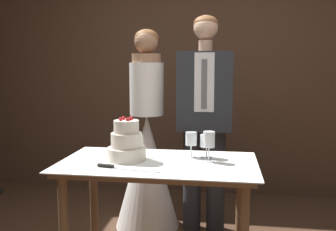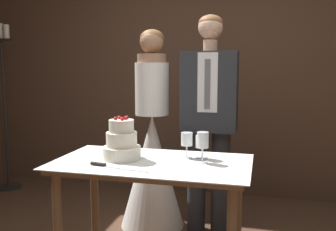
{
  "view_description": "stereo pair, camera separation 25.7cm",
  "coord_description": "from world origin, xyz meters",
  "px_view_note": "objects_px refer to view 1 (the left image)",
  "views": [
    {
      "loc": [
        0.27,
        -2.03,
        1.36
      ],
      "look_at": [
        -0.13,
        0.58,
        1.02
      ],
      "focal_mm": 40.0,
      "sensor_mm": 36.0,
      "label": 1
    },
    {
      "loc": [
        0.52,
        -1.98,
        1.36
      ],
      "look_at": [
        -0.13,
        0.58,
        1.02
      ],
      "focal_mm": 40.0,
      "sensor_mm": 36.0,
      "label": 2
    }
  ],
  "objects_px": {
    "tiered_cake": "(127,144)",
    "wine_glass_far": "(209,141)",
    "bride": "(147,157)",
    "groom": "(205,114)",
    "wine_glass_near": "(207,142)",
    "cake_table": "(158,179)",
    "wine_glass_middle": "(191,139)",
    "cake_knife": "(116,167)"
  },
  "relations": [
    {
      "from": "cake_table",
      "to": "wine_glass_near",
      "type": "bearing_deg",
      "value": 26.58
    },
    {
      "from": "wine_glass_far",
      "to": "wine_glass_middle",
      "type": "bearing_deg",
      "value": 141.2
    },
    {
      "from": "cake_table",
      "to": "tiered_cake",
      "type": "height_order",
      "value": "tiered_cake"
    },
    {
      "from": "cake_knife",
      "to": "wine_glass_far",
      "type": "bearing_deg",
      "value": 34.88
    },
    {
      "from": "wine_glass_near",
      "to": "bride",
      "type": "distance_m",
      "value": 0.9
    },
    {
      "from": "wine_glass_near",
      "to": "cake_table",
      "type": "bearing_deg",
      "value": -153.42
    },
    {
      "from": "groom",
      "to": "cake_knife",
      "type": "bearing_deg",
      "value": -114.3
    },
    {
      "from": "tiered_cake",
      "to": "wine_glass_middle",
      "type": "relative_size",
      "value": 1.66
    },
    {
      "from": "cake_table",
      "to": "tiered_cake",
      "type": "xyz_separation_m",
      "value": [
        -0.2,
        0.01,
        0.22
      ]
    },
    {
      "from": "cake_knife",
      "to": "wine_glass_far",
      "type": "xyz_separation_m",
      "value": [
        0.52,
        0.24,
        0.12
      ]
    },
    {
      "from": "tiered_cake",
      "to": "cake_knife",
      "type": "distance_m",
      "value": 0.23
    },
    {
      "from": "wine_glass_middle",
      "to": "wine_glass_far",
      "type": "relative_size",
      "value": 0.87
    },
    {
      "from": "cake_table",
      "to": "cake_knife",
      "type": "bearing_deg",
      "value": -137.96
    },
    {
      "from": "wine_glass_near",
      "to": "tiered_cake",
      "type": "bearing_deg",
      "value": -164.78
    },
    {
      "from": "bride",
      "to": "cake_table",
      "type": "bearing_deg",
      "value": -73.52
    },
    {
      "from": "wine_glass_near",
      "to": "wine_glass_middle",
      "type": "xyz_separation_m",
      "value": [
        -0.1,
        -0.0,
        0.01
      ]
    },
    {
      "from": "tiered_cake",
      "to": "wine_glass_far",
      "type": "bearing_deg",
      "value": 4.17
    },
    {
      "from": "wine_glass_near",
      "to": "wine_glass_far",
      "type": "bearing_deg",
      "value": -78.9
    },
    {
      "from": "bride",
      "to": "tiered_cake",
      "type": "bearing_deg",
      "value": -87.25
    },
    {
      "from": "wine_glass_middle",
      "to": "wine_glass_far",
      "type": "distance_m",
      "value": 0.15
    },
    {
      "from": "cake_knife",
      "to": "wine_glass_middle",
      "type": "bearing_deg",
      "value": 49.83
    },
    {
      "from": "cake_table",
      "to": "groom",
      "type": "distance_m",
      "value": 0.9
    },
    {
      "from": "tiered_cake",
      "to": "groom",
      "type": "relative_size",
      "value": 0.15
    },
    {
      "from": "bride",
      "to": "cake_knife",
      "type": "bearing_deg",
      "value": -88.43
    },
    {
      "from": "wine_glass_near",
      "to": "wine_glass_far",
      "type": "distance_m",
      "value": 0.1
    },
    {
      "from": "tiered_cake",
      "to": "wine_glass_far",
      "type": "distance_m",
      "value": 0.51
    },
    {
      "from": "tiered_cake",
      "to": "wine_glass_middle",
      "type": "height_order",
      "value": "tiered_cake"
    },
    {
      "from": "wine_glass_far",
      "to": "bride",
      "type": "xyz_separation_m",
      "value": [
        -0.55,
        0.76,
        -0.3
      ]
    },
    {
      "from": "tiered_cake",
      "to": "wine_glass_far",
      "type": "xyz_separation_m",
      "value": [
        0.51,
        0.04,
        0.03
      ]
    },
    {
      "from": "wine_glass_far",
      "to": "bride",
      "type": "height_order",
      "value": "bride"
    },
    {
      "from": "cake_knife",
      "to": "wine_glass_middle",
      "type": "height_order",
      "value": "wine_glass_middle"
    },
    {
      "from": "groom",
      "to": "tiered_cake",
      "type": "bearing_deg",
      "value": -118.91
    },
    {
      "from": "cake_table",
      "to": "groom",
      "type": "height_order",
      "value": "groom"
    },
    {
      "from": "wine_glass_far",
      "to": "groom",
      "type": "height_order",
      "value": "groom"
    },
    {
      "from": "wine_glass_near",
      "to": "wine_glass_middle",
      "type": "distance_m",
      "value": 0.1
    },
    {
      "from": "wine_glass_middle",
      "to": "bride",
      "type": "distance_m",
      "value": 0.85
    },
    {
      "from": "cake_knife",
      "to": "bride",
      "type": "relative_size",
      "value": 0.23
    },
    {
      "from": "groom",
      "to": "wine_glass_far",
      "type": "bearing_deg",
      "value": -84.93
    },
    {
      "from": "wine_glass_near",
      "to": "bride",
      "type": "height_order",
      "value": "bride"
    },
    {
      "from": "cake_table",
      "to": "cake_knife",
      "type": "distance_m",
      "value": 0.31
    },
    {
      "from": "tiered_cake",
      "to": "cake_knife",
      "type": "height_order",
      "value": "tiered_cake"
    },
    {
      "from": "wine_glass_middle",
      "to": "cake_table",
      "type": "bearing_deg",
      "value": -143.11
    }
  ]
}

